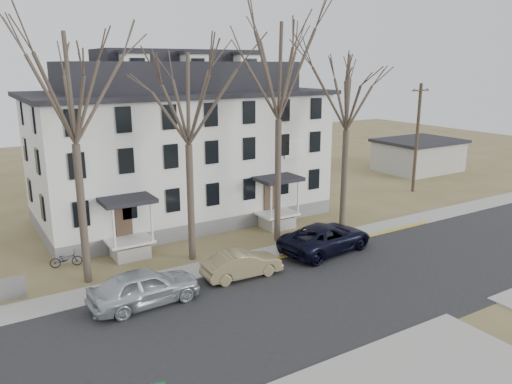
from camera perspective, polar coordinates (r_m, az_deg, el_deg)
ground at (r=25.00m, az=13.43°, el=-12.36°), size 120.00×120.00×0.00m
main_road at (r=26.28m, az=10.31°, el=-10.80°), size 120.00×10.00×0.04m
far_sidewalk at (r=30.60m, az=2.77°, el=-6.85°), size 120.00×2.00×0.08m
yellow_curb at (r=32.89m, az=10.91°, el=-5.56°), size 14.00×0.25×0.06m
boarding_house at (r=36.75m, az=-8.59°, el=5.33°), size 20.80×12.36×12.05m
distant_building at (r=55.92m, az=18.05°, el=4.04°), size 8.50×6.50×3.35m
tree_far_left at (r=25.80m, az=-20.49°, el=11.87°), size 8.40×8.40×13.72m
tree_mid_left at (r=27.67m, az=-7.90°, el=11.20°), size 7.80×7.80×12.74m
tree_center at (r=30.56m, az=2.66°, el=14.40°), size 9.00×9.00×14.70m
tree_mid_right at (r=33.99m, az=10.48°, el=11.68°), size 7.80×7.80×12.74m
utility_pole_far at (r=45.94m, az=17.92°, el=6.00°), size 2.00×0.28×9.50m
car_silver at (r=24.45m, az=-12.63°, el=-10.62°), size 5.32×2.33×1.78m
car_tan at (r=26.87m, az=-1.62°, el=-8.31°), size 4.39×1.68×1.43m
car_navy at (r=30.62m, az=7.99°, el=-5.26°), size 6.48×3.64×1.71m
bicycle_left at (r=30.14m, az=-20.88°, el=-7.24°), size 1.83×0.96×0.91m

